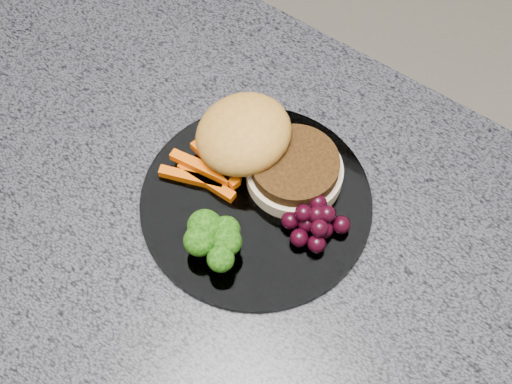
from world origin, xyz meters
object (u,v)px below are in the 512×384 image
plate (256,202)px  grape_bunch (314,219)px  island_cabinet (250,362)px  burger (261,149)px

plate → grape_bunch: size_ratio=3.54×
island_cabinet → plate: (-0.02, 0.04, 0.47)m
burger → plate: bearing=-82.6°
island_cabinet → grape_bunch: bearing=47.9°
plate → island_cabinet: bearing=-65.9°
plate → burger: size_ratio=1.25×
island_cabinet → burger: bearing=116.5°
island_cabinet → plate: bearing=114.1°
island_cabinet → plate: plate is taller
burger → grape_bunch: (0.09, -0.04, -0.01)m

